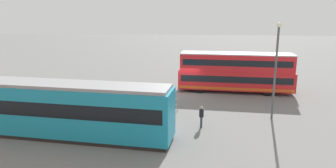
{
  "coord_description": "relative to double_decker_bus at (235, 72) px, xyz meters",
  "views": [
    {
      "loc": [
        -1.09,
        29.8,
        7.95
      ],
      "look_at": [
        1.45,
        4.22,
        1.89
      ],
      "focal_mm": 32.83,
      "sensor_mm": 36.0,
      "label": 1
    }
  ],
  "objects": [
    {
      "name": "pedestrian_railing",
      "position": [
        10.34,
        7.18,
        -1.27
      ],
      "size": [
        10.02,
        0.58,
        1.08
      ],
      "color": "gray",
      "rests_on": "ground"
    },
    {
      "name": "double_decker_bus",
      "position": [
        0.0,
        0.0,
        0.0
      ],
      "size": [
        11.46,
        3.3,
        3.96
      ],
      "color": "red",
      "rests_on": "ground"
    },
    {
      "name": "pedestrian_crossing",
      "position": [
        3.44,
        10.32,
        -1.13
      ],
      "size": [
        0.36,
        0.36,
        1.57
      ],
      "color": "#33384C",
      "rests_on": "ground"
    },
    {
      "name": "ground_plane",
      "position": [
        4.84,
        1.06,
        -2.02
      ],
      "size": [
        160.0,
        160.0,
        0.0
      ],
      "primitive_type": "plane",
      "color": "slate"
    },
    {
      "name": "pedestrian_near_railing",
      "position": [
        7.41,
        6.37,
        -1.11
      ],
      "size": [
        0.43,
        0.43,
        1.61
      ],
      "color": "#33384C",
      "rests_on": "ground"
    },
    {
      "name": "info_sign",
      "position": [
        14.85,
        7.58,
        -0.3
      ],
      "size": [
        1.08,
        0.29,
        2.5
      ],
      "color": "slate",
      "rests_on": "ground"
    },
    {
      "name": "street_lamp",
      "position": [
        -1.93,
        7.96,
        2.17
      ],
      "size": [
        0.36,
        0.36,
        7.22
      ],
      "color": "#4C4C51",
      "rests_on": "ground"
    },
    {
      "name": "tram_yellow",
      "position": [
        13.08,
        12.66,
        -0.17
      ],
      "size": [
        15.9,
        3.99,
        3.57
      ],
      "color": "teal",
      "rests_on": "ground"
    }
  ]
}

